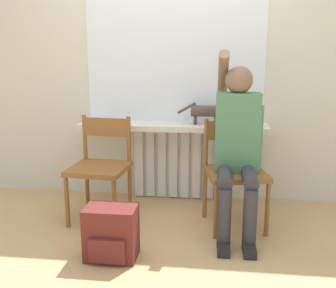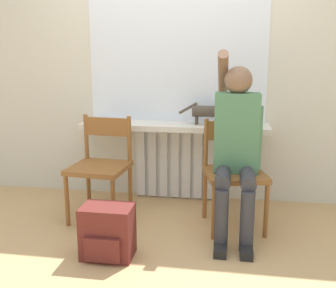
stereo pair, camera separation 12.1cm
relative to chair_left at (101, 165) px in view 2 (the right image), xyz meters
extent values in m
plane|color=tan|center=(0.56, -0.58, -0.46)|extent=(12.00, 12.00, 0.00)
cube|color=beige|center=(0.56, 0.65, 0.89)|extent=(7.00, 0.06, 2.70)
cube|color=silver|center=(0.56, 0.59, -0.11)|extent=(0.78, 0.05, 0.70)
cube|color=silver|center=(0.22, 0.54, -0.11)|extent=(0.08, 0.03, 0.67)
cube|color=silver|center=(0.33, 0.54, -0.11)|extent=(0.08, 0.03, 0.67)
cube|color=silver|center=(0.44, 0.54, -0.11)|extent=(0.08, 0.03, 0.67)
cube|color=silver|center=(0.56, 0.54, -0.11)|extent=(0.08, 0.03, 0.67)
cube|color=silver|center=(0.67, 0.54, -0.11)|extent=(0.08, 0.03, 0.67)
cube|color=silver|center=(0.78, 0.54, -0.11)|extent=(0.08, 0.03, 0.67)
cube|color=silver|center=(0.89, 0.54, -0.11)|extent=(0.08, 0.03, 0.67)
cube|color=silver|center=(0.56, 0.45, 0.26)|extent=(1.72, 0.33, 0.05)
cube|color=white|center=(0.56, 0.62, 0.96)|extent=(1.65, 0.01, 1.34)
cube|color=brown|center=(0.00, -0.04, -0.01)|extent=(0.49, 0.49, 0.04)
cylinder|color=brown|center=(-0.22, -0.22, -0.25)|extent=(0.04, 0.04, 0.43)
cylinder|color=brown|center=(0.18, -0.26, -0.25)|extent=(0.04, 0.04, 0.43)
cylinder|color=brown|center=(-0.19, 0.18, -0.25)|extent=(0.04, 0.04, 0.43)
cylinder|color=brown|center=(0.21, 0.14, -0.25)|extent=(0.04, 0.04, 0.43)
cylinder|color=brown|center=(-0.19, 0.18, 0.20)|extent=(0.04, 0.04, 0.39)
cylinder|color=brown|center=(0.21, 0.14, 0.20)|extent=(0.04, 0.04, 0.39)
cube|color=brown|center=(0.01, 0.16, 0.30)|extent=(0.41, 0.06, 0.16)
cube|color=brown|center=(1.11, -0.04, -0.01)|extent=(0.54, 0.54, 0.04)
cylinder|color=brown|center=(0.97, -0.28, -0.25)|extent=(0.04, 0.04, 0.43)
cylinder|color=brown|center=(1.36, -0.19, -0.25)|extent=(0.04, 0.04, 0.43)
cylinder|color=brown|center=(0.87, 0.11, -0.25)|extent=(0.04, 0.04, 0.43)
cylinder|color=brown|center=(1.26, 0.20, -0.25)|extent=(0.04, 0.04, 0.43)
cylinder|color=brown|center=(0.87, 0.11, 0.20)|extent=(0.04, 0.04, 0.39)
cylinder|color=brown|center=(1.26, 0.20, 0.20)|extent=(0.04, 0.04, 0.39)
cube|color=brown|center=(1.07, 0.16, 0.30)|extent=(0.40, 0.12, 0.16)
cylinder|color=#333338|center=(1.02, -0.22, 0.02)|extent=(0.11, 0.41, 0.11)
cylinder|color=#333338|center=(1.20, -0.22, 0.02)|extent=(0.11, 0.41, 0.11)
cylinder|color=#333338|center=(1.02, -0.43, -0.24)|extent=(0.10, 0.10, 0.45)
cylinder|color=#333338|center=(1.20, -0.43, -0.24)|extent=(0.10, 0.10, 0.45)
cube|color=black|center=(1.02, -0.49, -0.43)|extent=(0.09, 0.20, 0.06)
cube|color=black|center=(1.20, -0.49, -0.43)|extent=(0.09, 0.20, 0.06)
cube|color=#4C7F56|center=(1.11, -0.02, 0.32)|extent=(0.34, 0.20, 0.62)
sphere|color=#846047|center=(1.11, -0.02, 0.72)|extent=(0.21, 0.21, 0.21)
cylinder|color=#846047|center=(1.00, 0.12, 0.76)|extent=(0.08, 0.50, 0.38)
cylinder|color=#4C7F56|center=(1.27, -0.06, 0.28)|extent=(0.08, 0.08, 0.49)
cylinder|color=#4C4238|center=(0.85, 0.46, 0.41)|extent=(0.26, 0.10, 0.10)
sphere|color=#4C4238|center=(1.01, 0.46, 0.42)|extent=(0.08, 0.08, 0.08)
cone|color=#4C4238|center=(1.01, 0.44, 0.46)|extent=(0.03, 0.03, 0.03)
cone|color=#4C4238|center=(1.01, 0.48, 0.46)|extent=(0.03, 0.03, 0.03)
cylinder|color=#4C4238|center=(0.95, 0.44, 0.32)|extent=(0.03, 0.03, 0.07)
cylinder|color=#4C4238|center=(0.95, 0.49, 0.32)|extent=(0.03, 0.03, 0.07)
cylinder|color=#4C4238|center=(0.76, 0.44, 0.32)|extent=(0.03, 0.03, 0.07)
cylinder|color=#4C4238|center=(0.76, 0.49, 0.32)|extent=(0.03, 0.03, 0.07)
cylinder|color=#4C4238|center=(0.68, 0.46, 0.43)|extent=(0.17, 0.03, 0.11)
cube|color=maroon|center=(0.26, -0.65, -0.28)|extent=(0.35, 0.23, 0.37)
cube|color=maroon|center=(0.26, -0.78, -0.35)|extent=(0.24, 0.03, 0.17)
camera|label=1|loc=(0.94, -3.07, 0.91)|focal=42.00mm
camera|label=2|loc=(1.06, -3.05, 0.91)|focal=42.00mm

